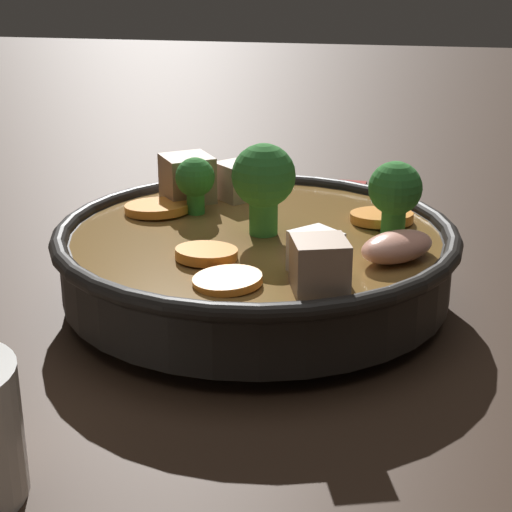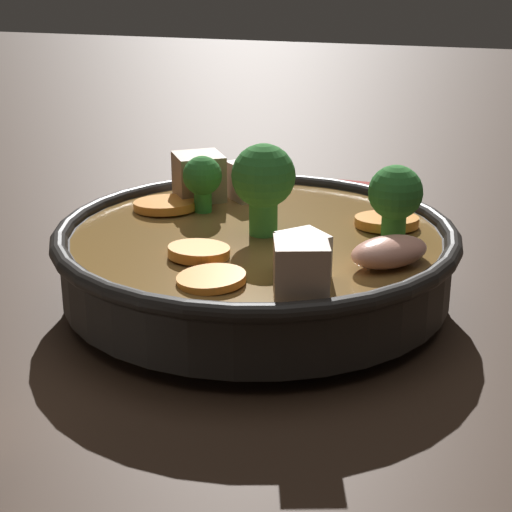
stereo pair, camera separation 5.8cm
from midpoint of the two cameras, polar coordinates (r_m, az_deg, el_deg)
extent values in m
plane|color=black|center=(0.59, -2.80, -3.18)|extent=(3.00, 3.00, 0.00)
cylinder|color=black|center=(0.59, -2.81, -2.74)|extent=(0.14, 0.14, 0.01)
cylinder|color=black|center=(0.58, -2.85, -0.43)|extent=(0.26, 0.26, 0.04)
torus|color=black|center=(0.58, -2.89, 1.48)|extent=(0.27, 0.27, 0.01)
cylinder|color=brown|center=(0.58, -2.87, 0.42)|extent=(0.25, 0.25, 0.02)
cylinder|color=orange|center=(0.60, 5.65, 2.55)|extent=(0.06, 0.06, 0.01)
cylinder|color=orange|center=(0.63, -9.24, 3.14)|extent=(0.07, 0.07, 0.01)
cylinder|color=orange|center=(0.53, -6.45, 0.10)|extent=(0.05, 0.05, 0.01)
cylinder|color=orange|center=(0.49, -5.45, -1.68)|extent=(0.04, 0.04, 0.01)
cylinder|color=green|center=(0.57, -2.45, 2.61)|extent=(0.02, 0.02, 0.03)
sphere|color=#2D752D|center=(0.56, -2.49, 5.30)|extent=(0.04, 0.04, 0.04)
cylinder|color=green|center=(0.62, -6.74, 3.56)|extent=(0.01, 0.01, 0.02)
sphere|color=#2D752D|center=(0.61, -6.81, 5.20)|extent=(0.03, 0.03, 0.03)
cylinder|color=green|center=(0.57, 6.27, 2.24)|extent=(0.02, 0.02, 0.02)
sphere|color=#2D752D|center=(0.56, 6.36, 4.47)|extent=(0.04, 0.04, 0.04)
cube|color=tan|center=(0.48, 0.81, -0.68)|extent=(0.04, 0.04, 0.03)
cube|color=#9E7F66|center=(0.65, -7.19, 5.11)|extent=(0.05, 0.05, 0.03)
cube|color=tan|center=(0.65, -3.80, 4.99)|extent=(0.04, 0.04, 0.03)
cube|color=silver|center=(0.50, 0.71, 0.19)|extent=(0.04, 0.04, 0.03)
ellipsoid|color=#EA9E84|center=(0.53, 6.29, 0.56)|extent=(0.06, 0.06, 0.02)
cube|color=#A33833|center=(0.86, 1.74, 4.53)|extent=(0.11, 0.08, 0.00)
camera|label=1|loc=(0.03, -92.86, -1.08)|focal=60.00mm
camera|label=2|loc=(0.03, 87.14, 1.08)|focal=60.00mm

